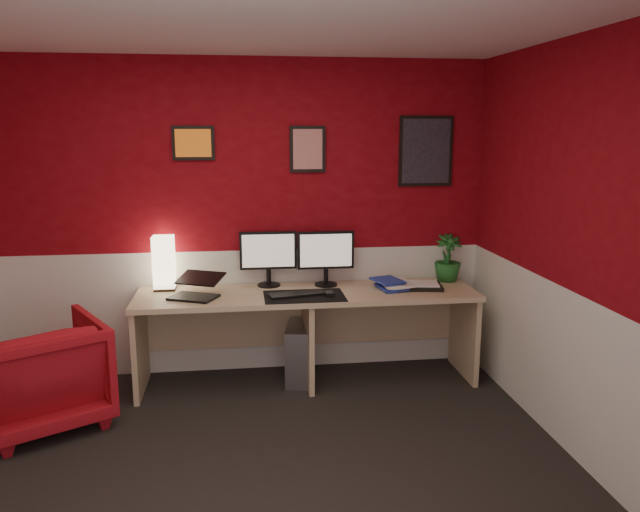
{
  "coord_description": "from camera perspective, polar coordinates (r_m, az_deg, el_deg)",
  "views": [
    {
      "loc": [
        0.02,
        -3.18,
        1.96
      ],
      "look_at": [
        0.6,
        1.21,
        1.05
      ],
      "focal_mm": 34.92,
      "sensor_mm": 36.0,
      "label": 1
    }
  ],
  "objects": [
    {
      "name": "monitor_left",
      "position": [
        4.91,
        -4.76,
        0.54
      ],
      "size": [
        0.45,
        0.06,
        0.58
      ],
      "primitive_type": "cube",
      "color": "black",
      "rests_on": "desk"
    },
    {
      "name": "desk",
      "position": [
        4.88,
        -1.15,
        -7.45
      ],
      "size": [
        2.6,
        0.65,
        0.73
      ],
      "primitive_type": "cube",
      "color": "tan",
      "rests_on": "ground"
    },
    {
      "name": "book_bottom",
      "position": [
        4.85,
        5.48,
        -2.98
      ],
      "size": [
        0.23,
        0.29,
        0.03
      ],
      "primitive_type": "imported",
      "rotation": [
        0.0,
        0.0,
        0.13
      ],
      "color": "#22359B",
      "rests_on": "desk"
    },
    {
      "name": "art_right",
      "position": [
        5.15,
        9.67,
        9.45
      ],
      "size": [
        0.44,
        0.02,
        0.56
      ],
      "primitive_type": "cube",
      "color": "black",
      "rests_on": "wall_back"
    },
    {
      "name": "monitor_right",
      "position": [
        4.91,
        0.55,
        0.57
      ],
      "size": [
        0.45,
        0.06,
        0.58
      ],
      "primitive_type": "cube",
      "color": "black",
      "rests_on": "desk"
    },
    {
      "name": "wall_back",
      "position": [
        4.98,
        -7.7,
        3.32
      ],
      "size": [
        4.0,
        0.01,
        2.5
      ],
      "primitive_type": "cube",
      "color": "maroon",
      "rests_on": "ground"
    },
    {
      "name": "potted_plant",
      "position": [
        5.18,
        11.63,
        -0.17
      ],
      "size": [
        0.23,
        0.23,
        0.39
      ],
      "primitive_type": "imported",
      "rotation": [
        0.0,
        0.0,
        -0.05
      ],
      "color": "#19591E",
      "rests_on": "desk"
    },
    {
      "name": "wainscot_back",
      "position": [
        5.14,
        -7.47,
        -4.99
      ],
      "size": [
        4.0,
        0.01,
        1.0
      ],
      "primitive_type": "cube",
      "color": "silver",
      "rests_on": "ground"
    },
    {
      "name": "armchair",
      "position": [
        4.6,
        -24.27,
        -9.8
      ],
      "size": [
        1.06,
        1.07,
        0.72
      ],
      "primitive_type": "imported",
      "rotation": [
        0.0,
        0.0,
        3.66
      ],
      "color": "#B21721",
      "rests_on": "ground"
    },
    {
      "name": "laptop",
      "position": [
        4.66,
        -11.56,
        -2.53
      ],
      "size": [
        0.4,
        0.35,
        0.22
      ],
      "primitive_type": "cube",
      "rotation": [
        0.0,
        0.0,
        -0.44
      ],
      "color": "black",
      "rests_on": "desk"
    },
    {
      "name": "wall_front",
      "position": [
        1.6,
        -7.74,
        -14.79
      ],
      "size": [
        4.0,
        0.01,
        2.5
      ],
      "primitive_type": "cube",
      "color": "maroon",
      "rests_on": "ground"
    },
    {
      "name": "ground",
      "position": [
        3.74,
        -7.16,
        -20.11
      ],
      "size": [
        4.0,
        3.5,
        0.01
      ],
      "primitive_type": "cube",
      "color": "black",
      "rests_on": "ground"
    },
    {
      "name": "desk_mat",
      "position": [
        4.65,
        -1.45,
        -3.69
      ],
      "size": [
        0.6,
        0.38,
        0.01
      ],
      "primitive_type": "cube",
      "color": "black",
      "rests_on": "desk"
    },
    {
      "name": "shoji_lamp",
      "position": [
        4.95,
        -14.1,
        -0.74
      ],
      "size": [
        0.16,
        0.16,
        0.4
      ],
      "primitive_type": "cube",
      "color": "#FFE5B2",
      "rests_on": "desk"
    },
    {
      "name": "wall_right",
      "position": [
        3.81,
        23.91,
        -0.11
      ],
      "size": [
        0.01,
        3.5,
        2.5
      ],
      "primitive_type": "cube",
      "color": "maroon",
      "rests_on": "ground"
    },
    {
      "name": "ceiling",
      "position": [
        3.23,
        -8.35,
        21.16
      ],
      "size": [
        4.0,
        3.5,
        0.01
      ],
      "primitive_type": "cube",
      "color": "white",
      "rests_on": "ground"
    },
    {
      "name": "art_left",
      "position": [
        4.93,
        -11.54,
        10.11
      ],
      "size": [
        0.32,
        0.02,
        0.26
      ],
      "primitive_type": "cube",
      "color": "orange",
      "rests_on": "wall_back"
    },
    {
      "name": "pc_tower",
      "position": [
        4.97,
        -1.82,
        -8.82
      ],
      "size": [
        0.28,
        0.48,
        0.45
      ],
      "primitive_type": "cube",
      "rotation": [
        0.0,
        0.0,
        -0.18
      ],
      "color": "#99999E",
      "rests_on": "ground"
    },
    {
      "name": "art_center",
      "position": [
        4.95,
        -1.15,
        9.76
      ],
      "size": [
        0.28,
        0.02,
        0.36
      ],
      "primitive_type": "cube",
      "color": "red",
      "rests_on": "wall_back"
    },
    {
      "name": "keyboard",
      "position": [
        4.66,
        -2.14,
        -3.51
      ],
      "size": [
        0.44,
        0.22,
        0.02
      ],
      "primitive_type": "cube",
      "rotation": [
        0.0,
        0.0,
        0.21
      ],
      "color": "black",
      "rests_on": "desk_mat"
    },
    {
      "name": "book_top",
      "position": [
        4.83,
        5.21,
        -2.41
      ],
      "size": [
        0.26,
        0.3,
        0.02
      ],
      "primitive_type": "imported",
      "rotation": [
        0.0,
        0.0,
        0.28
      ],
      "color": "#22359B",
      "rests_on": "book_middle"
    },
    {
      "name": "zen_tray",
      "position": [
        4.95,
        9.04,
        -2.75
      ],
      "size": [
        0.39,
        0.3,
        0.03
      ],
      "primitive_type": "cube",
      "rotation": [
        0.0,
        0.0,
        -0.17
      ],
      "color": "black",
      "rests_on": "desk"
    },
    {
      "name": "mouse",
      "position": [
        4.64,
        0.84,
        -3.47
      ],
      "size": [
        0.06,
        0.1,
        0.03
      ],
      "primitive_type": "cube",
      "rotation": [
        0.0,
        0.0,
        0.0
      ],
      "color": "black",
      "rests_on": "desk_mat"
    },
    {
      "name": "wainscot_right",
      "position": [
        4.02,
        22.97,
        -10.64
      ],
      "size": [
        0.01,
        3.5,
        1.0
      ],
      "primitive_type": "cube",
      "color": "silver",
      "rests_on": "ground"
    },
    {
      "name": "book_middle",
      "position": [
        4.88,
        5.58,
        -2.55
      ],
      "size": [
        0.26,
        0.34,
        0.02
      ],
      "primitive_type": "imported",
      "rotation": [
        0.0,
        0.0,
        0.06
      ],
      "color": "silver",
      "rests_on": "book_bottom"
    }
  ]
}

